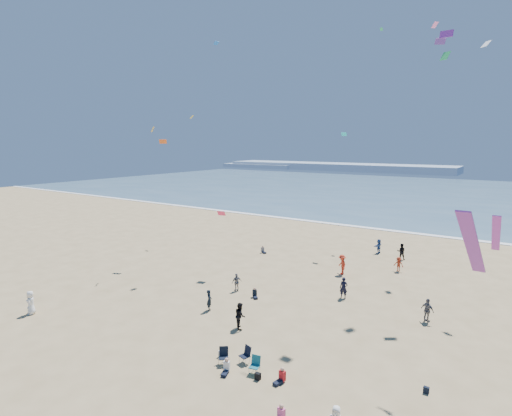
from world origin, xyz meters
The scene contains 12 objects.
ground centered at (0.00, 0.00, 0.00)m, with size 220.00×220.00×0.00m, color tan.
ocean centered at (0.00, 95.00, 0.03)m, with size 220.00×100.00×0.06m, color #476B84.
surf_line centered at (0.00, 45.00, 0.04)m, with size 220.00×1.20×0.08m, color white.
headland_far centered at (-60.00, 170.00, 1.60)m, with size 110.00×20.00×3.20m, color #7A8EA8.
headland_near centered at (-100.00, 165.00, 1.00)m, with size 40.00×14.00×2.00m, color #7A8EA8.
standing_flyers centered at (4.77, 16.18, 0.88)m, with size 35.70×42.71×1.94m.
seated_group centered at (1.74, 8.97, 0.42)m, with size 17.16×24.52×0.84m.
chair_cluster centered at (3.92, 3.56, 0.50)m, with size 2.77×1.59×1.00m.
white_tote centered at (2.32, 3.79, 0.20)m, with size 0.35×0.20×0.40m, color silver.
black_backpack centered at (5.40, 3.10, 0.19)m, with size 0.30×0.22×0.38m, color black.
navy_bag centered at (13.21, 6.90, 0.17)m, with size 0.28×0.18×0.34m, color black.
kites_aloft centered at (10.48, 12.40, 14.40)m, with size 46.02×46.00×28.39m.
Camera 1 is at (16.33, -13.43, 12.61)m, focal length 28.00 mm.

